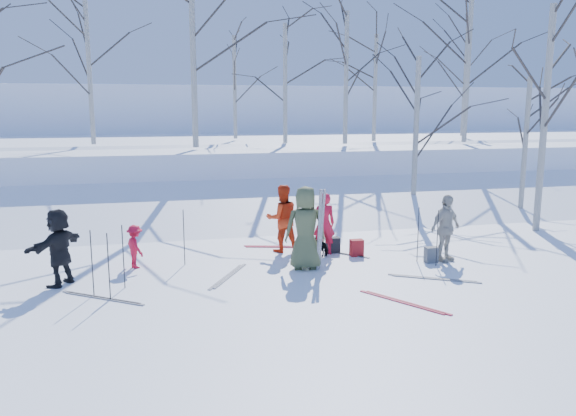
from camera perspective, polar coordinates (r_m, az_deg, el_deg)
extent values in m
plane|color=white|center=(12.49, 1.59, -7.08)|extent=(120.00, 120.00, 0.00)
cube|color=white|center=(19.11, -3.79, -0.53)|extent=(70.00, 9.49, 4.12)
cube|color=white|center=(28.81, -7.11, 4.78)|extent=(70.00, 18.00, 2.20)
cube|color=white|center=(49.64, -9.81, 8.14)|extent=(90.00, 30.00, 6.00)
imported|color=#495332|center=(12.92, 1.79, -2.04)|extent=(1.03, 0.75, 1.94)
imported|color=red|center=(14.27, 3.67, -1.60)|extent=(0.61, 0.42, 1.59)
imported|color=red|center=(14.50, -0.60, -1.06)|extent=(0.88, 0.70, 1.75)
imported|color=red|center=(13.57, -15.26, -3.80)|extent=(0.62, 0.76, 1.02)
imported|color=beige|center=(14.12, 15.71, -1.99)|extent=(1.04, 0.74, 1.64)
imported|color=black|center=(12.71, -22.25, -3.71)|extent=(1.24, 1.54, 1.64)
imported|color=black|center=(14.26, 3.42, -3.86)|extent=(0.48, 0.64, 0.49)
cube|color=silver|center=(12.79, 3.19, -2.27)|extent=(0.09, 0.16, 1.90)
cube|color=silver|center=(12.85, 3.42, -2.21)|extent=(0.15, 0.23, 1.89)
cylinder|color=black|center=(13.68, 14.92, -2.98)|extent=(0.02, 0.02, 1.34)
cylinder|color=black|center=(13.93, 13.07, -2.66)|extent=(0.02, 0.02, 1.34)
cylinder|color=black|center=(12.11, -16.39, -4.77)|extent=(0.02, 0.02, 1.34)
cylinder|color=black|center=(11.44, -17.76, -5.72)|extent=(0.02, 0.02, 1.34)
cylinder|color=black|center=(13.52, -10.52, -2.95)|extent=(0.02, 0.02, 1.34)
cylinder|color=black|center=(11.81, -19.29, -5.31)|extent=(0.02, 0.02, 1.34)
cylinder|color=black|center=(14.85, 2.22, -1.60)|extent=(0.02, 0.02, 1.34)
cylinder|color=black|center=(14.77, 1.03, -1.66)|extent=(0.02, 0.02, 1.34)
cube|color=maroon|center=(14.30, 6.99, -4.03)|extent=(0.32, 0.22, 0.42)
cube|color=#53565A|center=(14.04, 14.34, -4.63)|extent=(0.30, 0.20, 0.38)
cube|color=black|center=(14.56, 4.56, -3.77)|extent=(0.34, 0.24, 0.40)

